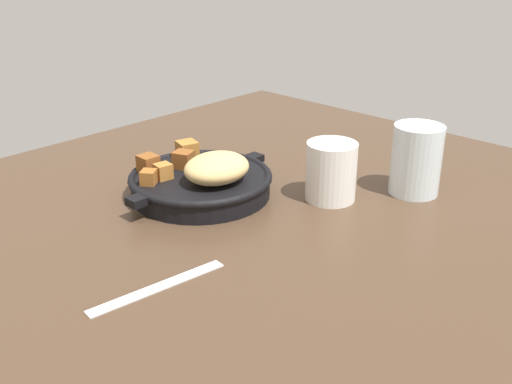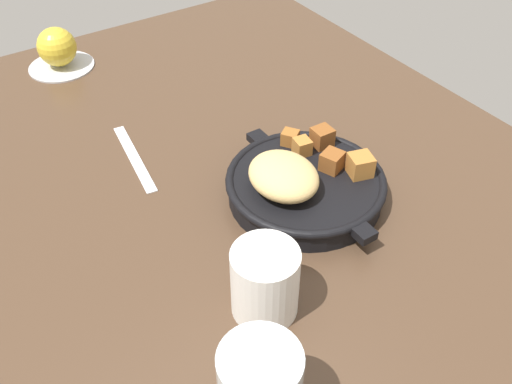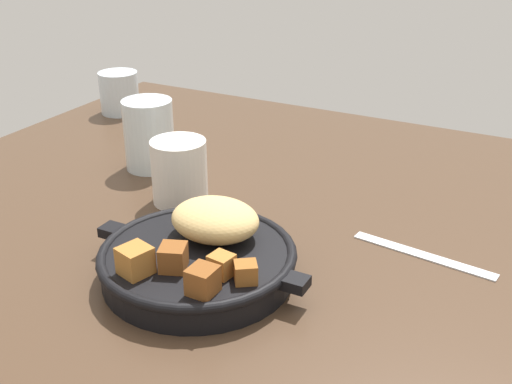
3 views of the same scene
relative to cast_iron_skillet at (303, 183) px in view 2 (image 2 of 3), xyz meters
The scene contains 6 objects.
ground_plane 13.40cm from the cast_iron_skillet, 68.22° to the left, with size 119.55×101.45×2.40cm, color #473323.
cast_iron_skillet is the anchor object (origin of this frame).
saucer_plate 56.43cm from the cast_iron_skillet, 16.14° to the left, with size 12.04×12.04×0.60cm, color #B7BABF.
red_apple 56.40cm from the cast_iron_skillet, 16.14° to the left, with size 7.09×7.09×7.09cm, color gold.
butter_knife 26.52cm from the cast_iron_skillet, 36.99° to the left, with size 17.50×1.60×0.36cm, color silver.
ceramic_mug_white 19.65cm from the cast_iron_skillet, 130.36° to the left, with size 7.62×7.62×8.95cm, color silver.
Camera 2 is at (-50.33, 25.91, 53.33)cm, focal length 39.92 mm.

